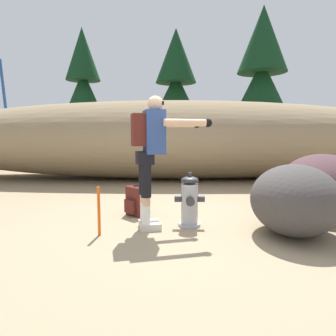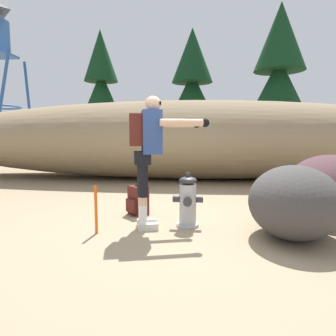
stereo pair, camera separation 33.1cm
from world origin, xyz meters
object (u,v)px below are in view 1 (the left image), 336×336
Objects in this scene: fire_hydrant at (190,202)px; boulder_mid at (295,200)px; spare_backpack at (136,201)px; survey_stake at (99,211)px; utility_worker at (152,145)px; boulder_large at (322,183)px.

fire_hydrant is 0.56× the size of boulder_mid.
spare_backpack is 0.78× the size of survey_stake.
fire_hydrant is 0.91m from utility_worker.
boulder_mid is at bearing -20.70° from utility_worker.
utility_worker is 2.87m from boulder_large.
utility_worker is 1.04× the size of boulder_large.
utility_worker is 1.88m from boulder_mid.
survey_stake is at bearing -159.71° from boulder_large.
boulder_mid is (-0.90, -1.14, -0.03)m from boulder_large.
spare_backpack is at bearing 69.72° from survey_stake.
survey_stake is (-3.28, -1.21, -0.16)m from boulder_large.
boulder_large is 1.28× the size of boulder_mid.
boulder_large is 2.75× the size of survey_stake.
spare_backpack is 0.29× the size of boulder_large.
fire_hydrant reaches higher than survey_stake.
fire_hydrant is 0.42× the size of utility_worker.
survey_stake is (-2.38, -0.07, -0.13)m from boulder_mid.
utility_worker reaches higher than fire_hydrant.
survey_stake is (-0.64, -0.29, -0.79)m from utility_worker.
spare_backpack is 2.96m from boulder_large.
boulder_large is at bearing 140.48° from spare_backpack.
utility_worker reaches higher than spare_backpack.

